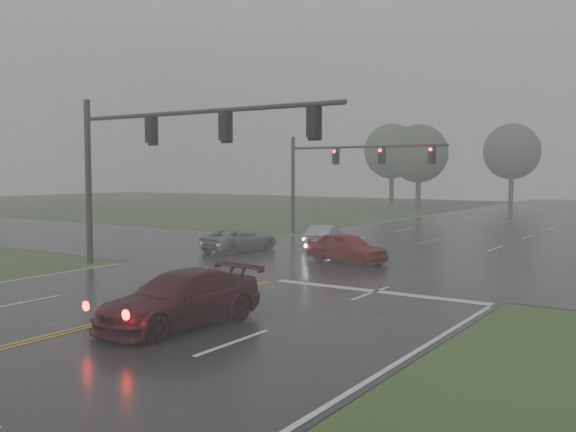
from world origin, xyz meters
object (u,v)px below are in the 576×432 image
Objects in this scene: sedan_maroon at (180,326)px; signal_gantry_far at (336,166)px; sedan_silver at (325,247)px; signal_gantry_near at (153,147)px; sedan_red at (347,263)px; car_grey at (240,251)px.

signal_gantry_far is (-8.80, 24.91, 4.79)m from sedan_maroon.
sedan_silver is (-6.13, 18.75, 0.00)m from sedan_maroon.
signal_gantry_near reaches higher than sedan_silver.
signal_gantry_near is at bearing 151.80° from sedan_red.
sedan_red is 0.37× the size of signal_gantry_far.
sedan_maroon is 26.85m from signal_gantry_far.
sedan_silver is at bearing -66.51° from signal_gantry_far.
sedan_red reaches higher than sedan_silver.
sedan_maroon is 17.17m from car_grey.
sedan_maroon is 1.36× the size of sedan_silver.
sedan_silver is 13.14m from signal_gantry_near.
signal_gantry_near reaches higher than signal_gantry_far.
car_grey is (-7.01, 0.66, 0.00)m from sedan_red.
sedan_maroon is at bearing 93.38° from sedan_silver.
signal_gantry_far reaches higher than sedan_maroon.
signal_gantry_far is (-0.80, 17.95, -0.69)m from signal_gantry_near.
sedan_maroon is at bearing -159.24° from sedan_red.
signal_gantry_near is 1.22× the size of signal_gantry_far.
car_grey is at bearing 98.18° from signal_gantry_near.
sedan_red is 0.93× the size of car_grey.
signal_gantry_near is at bearing 66.25° from sedan_silver.
sedan_red is 1.09× the size of sedan_silver.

